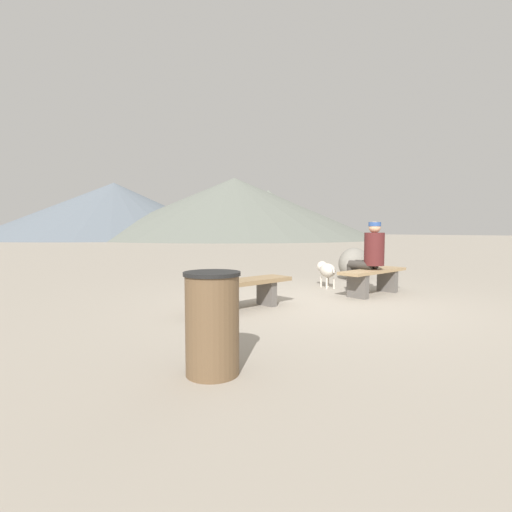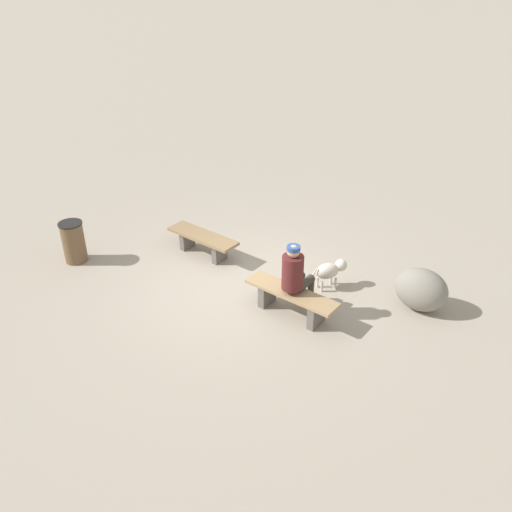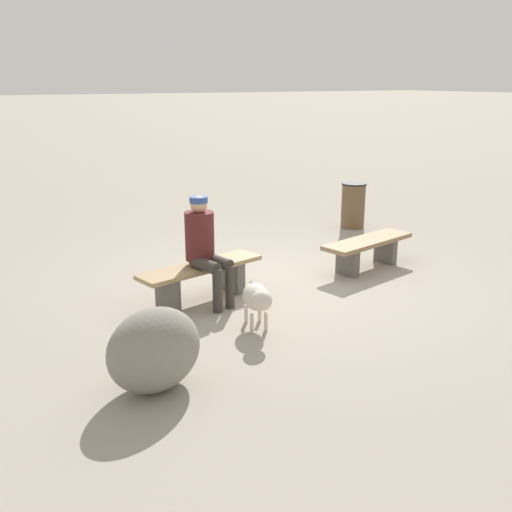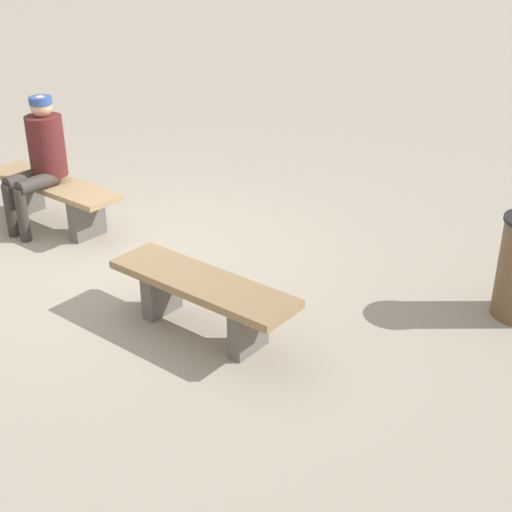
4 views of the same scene
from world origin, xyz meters
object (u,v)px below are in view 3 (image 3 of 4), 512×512
object	(u,v)px
bench_right	(201,276)
dog	(257,298)
trash_bin	(353,205)
seated_person	(204,243)
bench_left	(368,247)
boulder	(154,350)

from	to	relation	value
bench_right	dog	xyz separation A→B (m)	(-0.15, 1.12, 0.05)
bench_right	trash_bin	size ratio (longest dim) A/B	2.06
bench_right	dog	world-z (taller)	dog
bench_right	seated_person	distance (m)	0.46
bench_left	boulder	size ratio (longest dim) A/B	1.81
bench_right	dog	distance (m)	1.13
bench_right	seated_person	world-z (taller)	seated_person
dog	trash_bin	size ratio (longest dim) A/B	0.82
bench_right	boulder	size ratio (longest dim) A/B	1.91
seated_person	trash_bin	size ratio (longest dim) A/B	1.60
bench_left	trash_bin	distance (m)	2.54
seated_person	dog	world-z (taller)	seated_person
dog	trash_bin	world-z (taller)	trash_bin
bench_left	bench_right	size ratio (longest dim) A/B	0.95
trash_bin	boulder	xyz separation A→B (m)	(5.40, 3.84, -0.04)
bench_right	dog	bearing A→B (deg)	85.96
seated_person	trash_bin	xyz separation A→B (m)	(-4.08, -2.11, -0.35)
boulder	dog	bearing A→B (deg)	-154.85
bench_left	boulder	bearing A→B (deg)	12.22
bench_left	trash_bin	world-z (taller)	trash_bin
bench_left	dog	world-z (taller)	dog
dog	bench_left	bearing A→B (deg)	129.84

